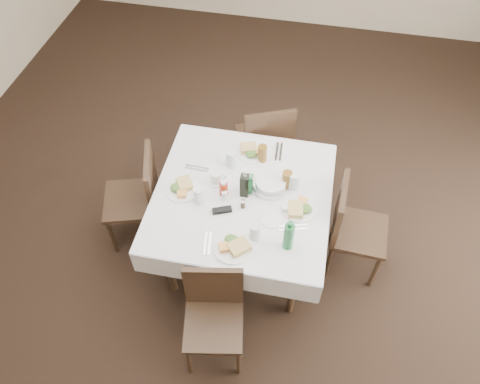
% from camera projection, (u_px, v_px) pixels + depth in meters
% --- Properties ---
extents(ground_plane, '(7.00, 7.00, 0.00)m').
position_uv_depth(ground_plane, '(236.00, 230.00, 4.14)').
color(ground_plane, black).
extents(room_shell, '(6.04, 7.04, 2.80)m').
position_uv_depth(room_shell, '(234.00, 69.00, 2.82)').
color(room_shell, '#C5AE92').
rests_on(room_shell, ground).
extents(dining_table, '(1.30, 1.30, 0.76)m').
position_uv_depth(dining_table, '(242.00, 201.00, 3.49)').
color(dining_table, black).
rests_on(dining_table, ground).
extents(chair_north, '(0.57, 0.57, 0.92)m').
position_uv_depth(chair_north, '(266.00, 139.00, 4.12)').
color(chair_north, black).
rests_on(chair_north, ground).
extents(chair_south, '(0.46, 0.46, 0.83)m').
position_uv_depth(chair_south, '(214.00, 309.00, 3.16)').
color(chair_south, black).
rests_on(chair_south, ground).
extents(chair_east, '(0.44, 0.44, 0.89)m').
position_uv_depth(chair_east, '(350.00, 224.00, 3.57)').
color(chair_east, black).
rests_on(chair_east, ground).
extents(chair_west, '(0.54, 0.54, 0.91)m').
position_uv_depth(chair_west, '(141.00, 193.00, 3.74)').
color(chair_west, black).
rests_on(chair_west, ground).
extents(meal_north, '(0.24, 0.24, 0.05)m').
position_uv_depth(meal_north, '(252.00, 151.00, 3.67)').
color(meal_north, white).
rests_on(meal_north, dining_table).
extents(meal_south, '(0.26, 0.26, 0.06)m').
position_uv_depth(meal_south, '(234.00, 246.00, 3.11)').
color(meal_south, white).
rests_on(meal_south, dining_table).
extents(meal_east, '(0.25, 0.25, 0.06)m').
position_uv_depth(meal_east, '(299.00, 208.00, 3.31)').
color(meal_east, white).
rests_on(meal_east, dining_table).
extents(meal_west, '(0.25, 0.25, 0.05)m').
position_uv_depth(meal_west, '(182.00, 188.00, 3.43)').
color(meal_west, white).
rests_on(meal_west, dining_table).
extents(side_plate_a, '(0.16, 0.16, 0.01)m').
position_uv_depth(side_plate_a, '(226.00, 157.00, 3.65)').
color(side_plate_a, white).
rests_on(side_plate_a, dining_table).
extents(side_plate_b, '(0.15, 0.15, 0.01)m').
position_uv_depth(side_plate_b, '(271.00, 220.00, 3.27)').
color(side_plate_b, white).
rests_on(side_plate_b, dining_table).
extents(water_n, '(0.08, 0.08, 0.15)m').
position_uv_depth(water_n, '(231.00, 159.00, 3.55)').
color(water_n, silver).
rests_on(water_n, dining_table).
extents(water_s, '(0.07, 0.07, 0.13)m').
position_uv_depth(water_s, '(255.00, 232.00, 3.13)').
color(water_s, silver).
rests_on(water_s, dining_table).
extents(water_e, '(0.08, 0.08, 0.15)m').
position_uv_depth(water_e, '(294.00, 181.00, 3.41)').
color(water_e, silver).
rests_on(water_e, dining_table).
extents(water_w, '(0.07, 0.07, 0.14)m').
position_uv_depth(water_w, '(199.00, 195.00, 3.33)').
color(water_w, silver).
rests_on(water_w, dining_table).
extents(iced_tea_a, '(0.07, 0.07, 0.15)m').
position_uv_depth(iced_tea_a, '(262.00, 153.00, 3.58)').
color(iced_tea_a, brown).
rests_on(iced_tea_a, dining_table).
extents(iced_tea_b, '(0.07, 0.07, 0.15)m').
position_uv_depth(iced_tea_b, '(287.00, 180.00, 3.41)').
color(iced_tea_b, brown).
rests_on(iced_tea_b, dining_table).
extents(bread_basket, '(0.25, 0.25, 0.08)m').
position_uv_depth(bread_basket, '(270.00, 184.00, 3.43)').
color(bread_basket, silver).
rests_on(bread_basket, dining_table).
extents(oil_cruet_dark, '(0.06, 0.06, 0.25)m').
position_uv_depth(oil_cruet_dark, '(245.00, 184.00, 3.34)').
color(oil_cruet_dark, black).
rests_on(oil_cruet_dark, dining_table).
extents(oil_cruet_green, '(0.05, 0.05, 0.22)m').
position_uv_depth(oil_cruet_green, '(249.00, 183.00, 3.37)').
color(oil_cruet_green, '#1E6F37').
rests_on(oil_cruet_green, dining_table).
extents(ketchup_bottle, '(0.06, 0.06, 0.13)m').
position_uv_depth(ketchup_bottle, '(223.00, 188.00, 3.38)').
color(ketchup_bottle, '#B6260B').
rests_on(ketchup_bottle, dining_table).
extents(salt_shaker, '(0.04, 0.04, 0.09)m').
position_uv_depth(salt_shaker, '(224.00, 195.00, 3.36)').
color(salt_shaker, white).
rests_on(salt_shaker, dining_table).
extents(pepper_shaker, '(0.03, 0.03, 0.07)m').
position_uv_depth(pepper_shaker, '(243.00, 204.00, 3.32)').
color(pepper_shaker, '#3F3221').
rests_on(pepper_shaker, dining_table).
extents(coffee_mug, '(0.14, 0.13, 0.10)m').
position_uv_depth(coffee_mug, '(216.00, 178.00, 3.47)').
color(coffee_mug, white).
rests_on(coffee_mug, dining_table).
extents(sunglasses, '(0.15, 0.10, 0.03)m').
position_uv_depth(sunglasses, '(222.00, 210.00, 3.31)').
color(sunglasses, black).
rests_on(sunglasses, dining_table).
extents(green_bottle, '(0.07, 0.07, 0.27)m').
position_uv_depth(green_bottle, '(289.00, 236.00, 3.05)').
color(green_bottle, '#1E6F37').
rests_on(green_bottle, dining_table).
extents(sugar_caddy, '(0.10, 0.07, 0.04)m').
position_uv_depth(sugar_caddy, '(288.00, 208.00, 3.31)').
color(sugar_caddy, white).
rests_on(sugar_caddy, dining_table).
extents(cutlery_n, '(0.06, 0.20, 0.01)m').
position_uv_depth(cutlery_n, '(279.00, 152.00, 3.69)').
color(cutlery_n, silver).
rests_on(cutlery_n, dining_table).
extents(cutlery_s, '(0.07, 0.19, 0.01)m').
position_uv_depth(cutlery_s, '(207.00, 244.00, 3.15)').
color(cutlery_s, silver).
rests_on(cutlery_s, dining_table).
extents(cutlery_e, '(0.21, 0.11, 0.01)m').
position_uv_depth(cutlery_e, '(293.00, 228.00, 3.23)').
color(cutlery_e, silver).
rests_on(cutlery_e, dining_table).
extents(cutlery_w, '(0.18, 0.05, 0.01)m').
position_uv_depth(cutlery_w, '(197.00, 168.00, 3.58)').
color(cutlery_w, silver).
rests_on(cutlery_w, dining_table).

